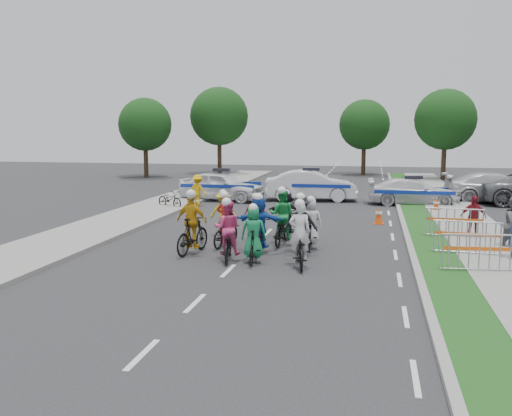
% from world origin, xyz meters
% --- Properties ---
extents(ground, '(90.00, 90.00, 0.00)m').
position_xyz_m(ground, '(0.00, 0.00, 0.00)').
color(ground, '#28282B').
rests_on(ground, ground).
extents(curb_right, '(0.20, 60.00, 0.12)m').
position_xyz_m(curb_right, '(5.10, 5.00, 0.06)').
color(curb_right, gray).
rests_on(curb_right, ground).
extents(grass_strip, '(1.20, 60.00, 0.11)m').
position_xyz_m(grass_strip, '(5.80, 5.00, 0.06)').
color(grass_strip, '#1C4C18').
rests_on(grass_strip, ground).
extents(sidewalk_right, '(2.40, 60.00, 0.13)m').
position_xyz_m(sidewalk_right, '(7.60, 5.00, 0.07)').
color(sidewalk_right, gray).
rests_on(sidewalk_right, ground).
extents(sidewalk_left, '(3.00, 60.00, 0.13)m').
position_xyz_m(sidewalk_left, '(-6.50, 5.00, 0.07)').
color(sidewalk_left, gray).
rests_on(sidewalk_left, ground).
extents(rider_0, '(1.01, 2.01, 1.96)m').
position_xyz_m(rider_0, '(1.86, 0.89, 0.65)').
color(rider_0, black).
rests_on(rider_0, ground).
extents(rider_1, '(0.77, 1.71, 1.76)m').
position_xyz_m(rider_1, '(0.49, 1.10, 0.69)').
color(rider_1, black).
rests_on(rider_1, ground).
extents(rider_2, '(0.97, 1.95, 1.90)m').
position_xyz_m(rider_2, '(-0.34, 1.24, 0.70)').
color(rider_2, black).
rests_on(rider_2, ground).
extents(rider_3, '(1.09, 2.01, 2.04)m').
position_xyz_m(rider_3, '(-1.65, 1.90, 0.78)').
color(rider_3, black).
rests_on(rider_3, ground).
extents(rider_4, '(1.17, 1.99, 1.94)m').
position_xyz_m(rider_4, '(1.67, 2.59, 0.75)').
color(rider_4, black).
rests_on(rider_4, ground).
extents(rider_5, '(1.52, 1.81, 1.90)m').
position_xyz_m(rider_5, '(0.36, 2.53, 0.80)').
color(rider_5, black).
rests_on(rider_5, ground).
extents(rider_6, '(0.94, 1.90, 1.85)m').
position_xyz_m(rider_6, '(-0.93, 3.24, 0.61)').
color(rider_6, black).
rests_on(rider_6, ground).
extents(rider_7, '(0.76, 1.69, 1.75)m').
position_xyz_m(rider_7, '(1.90, 3.39, 0.69)').
color(rider_7, black).
rests_on(rider_7, ground).
extents(rider_8, '(0.87, 1.98, 1.98)m').
position_xyz_m(rider_8, '(0.87, 3.89, 0.73)').
color(rider_8, black).
rests_on(rider_8, ground).
extents(rider_9, '(0.90, 1.66, 1.70)m').
position_xyz_m(rider_9, '(-0.12, 4.35, 0.66)').
color(rider_9, black).
rests_on(rider_9, ground).
extents(rider_10, '(1.02, 1.76, 1.74)m').
position_xyz_m(rider_10, '(-1.42, 4.85, 0.68)').
color(rider_10, black).
rests_on(rider_10, ground).
extents(rider_11, '(1.41, 1.69, 1.75)m').
position_xyz_m(rider_11, '(0.83, 5.20, 0.74)').
color(rider_11, black).
rests_on(rider_11, ground).
extents(police_car_0, '(4.92, 2.62, 1.59)m').
position_xyz_m(police_car_0, '(-4.21, 14.92, 0.80)').
color(police_car_0, silver).
rests_on(police_car_0, ground).
extents(police_car_1, '(5.12, 2.32, 1.63)m').
position_xyz_m(police_car_1, '(0.55, 15.92, 0.81)').
color(police_car_1, silver).
rests_on(police_car_1, ground).
extents(police_car_2, '(4.65, 1.98, 1.34)m').
position_xyz_m(police_car_2, '(5.88, 15.25, 0.67)').
color(police_car_2, silver).
rests_on(police_car_2, ground).
extents(civilian_sedan, '(5.50, 2.40, 1.57)m').
position_xyz_m(civilian_sedan, '(10.24, 17.01, 0.79)').
color(civilian_sedan, silver).
rests_on(civilian_sedan, ground).
extents(spectator_2, '(0.91, 0.41, 1.54)m').
position_xyz_m(spectator_2, '(7.40, 6.38, 0.77)').
color(spectator_2, maroon).
rests_on(spectator_2, ground).
extents(marshal_hiviz, '(1.13, 0.80, 1.59)m').
position_xyz_m(marshal_hiviz, '(-4.85, 12.64, 0.79)').
color(marshal_hiviz, '#E2A90B').
rests_on(marshal_hiviz, ground).
extents(barrier_0, '(2.04, 0.68, 1.12)m').
position_xyz_m(barrier_0, '(6.70, 0.96, 0.56)').
color(barrier_0, '#A5A8AD').
rests_on(barrier_0, ground).
extents(barrier_1, '(2.04, 0.72, 1.12)m').
position_xyz_m(barrier_1, '(6.70, 3.12, 0.56)').
color(barrier_1, '#A5A8AD').
rests_on(barrier_1, ground).
extents(barrier_2, '(2.02, 0.59, 1.12)m').
position_xyz_m(barrier_2, '(6.70, 5.96, 0.56)').
color(barrier_2, '#A5A8AD').
rests_on(barrier_2, ground).
extents(cone_0, '(0.40, 0.40, 0.70)m').
position_xyz_m(cone_0, '(4.12, 8.85, 0.34)').
color(cone_0, '#F24C0C').
rests_on(cone_0, ground).
extents(cone_1, '(0.40, 0.40, 0.70)m').
position_xyz_m(cone_1, '(6.78, 12.70, 0.34)').
color(cone_1, '#F24C0C').
rests_on(cone_1, ground).
extents(parked_bike, '(1.74, 1.32, 0.88)m').
position_xyz_m(parked_bike, '(-5.96, 11.57, 0.44)').
color(parked_bike, black).
rests_on(parked_bike, ground).
extents(tree_0, '(4.20, 4.20, 6.30)m').
position_xyz_m(tree_0, '(-14.00, 28.00, 4.19)').
color(tree_0, '#382619').
rests_on(tree_0, ground).
extents(tree_1, '(4.55, 4.55, 6.82)m').
position_xyz_m(tree_1, '(9.00, 30.00, 4.54)').
color(tree_1, '#382619').
rests_on(tree_1, ground).
extents(tree_3, '(4.90, 4.90, 7.35)m').
position_xyz_m(tree_3, '(-9.00, 32.00, 4.89)').
color(tree_3, '#382619').
rests_on(tree_3, ground).
extents(tree_4, '(4.20, 4.20, 6.30)m').
position_xyz_m(tree_4, '(3.00, 34.00, 4.19)').
color(tree_4, '#382619').
rests_on(tree_4, ground).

